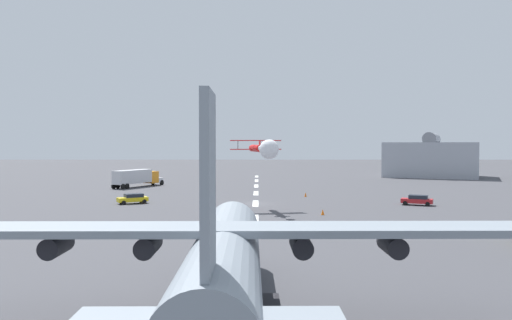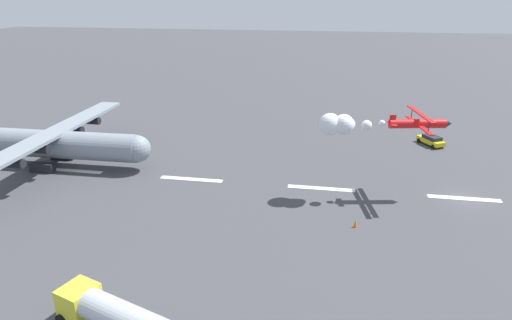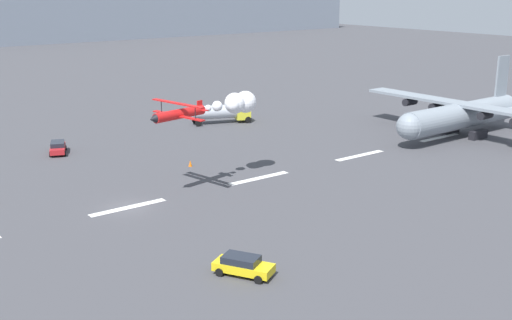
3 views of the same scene
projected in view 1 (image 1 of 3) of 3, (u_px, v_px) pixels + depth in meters
The scene contains 17 objects.
ground_plane at pixel (256, 203), 77.45m from camera, with size 440.00×440.00×0.00m, color #424247.
runway_stripe_0 at pixel (257, 176), 142.15m from camera, with size 8.00×0.90×0.01m, color white.
runway_stripe_1 at pixel (257, 181), 125.97m from camera, with size 8.00×0.90×0.01m, color white.
runway_stripe_2 at pixel (256, 186), 109.80m from camera, with size 8.00×0.90×0.01m, color white.
runway_stripe_3 at pixel (256, 193), 93.63m from camera, with size 8.00×0.90×0.01m, color white.
runway_stripe_4 at pixel (256, 203), 77.45m from camera, with size 8.00×0.90×0.01m, color white.
runway_stripe_5 at pixel (255, 219), 61.28m from camera, with size 8.00×0.90×0.01m, color white.
runway_stripe_6 at pixel (254, 246), 45.10m from camera, with size 8.00×0.90×0.01m, color white.
runway_stripe_7 at pixel (251, 303), 28.93m from camera, with size 8.00×0.90×0.01m, color white.
cargo_transport_plane at pixel (225, 254), 27.04m from camera, with size 24.40×32.30×10.91m.
stunt_biplane_red at pixel (266, 149), 64.30m from camera, with size 14.42×7.30×2.42m.
semi_truck_orange at pixel (137, 177), 107.23m from camera, with size 13.41×8.77×3.70m.
followme_car_yellow at pixel (133, 198), 77.31m from camera, with size 3.81×4.83×1.52m.
airport_staff_sedan at pixel (417, 200), 75.27m from camera, with size 3.41×4.90×1.52m.
hangar_building at pixel (431, 159), 141.02m from camera, with size 26.87×29.91×12.35m.
traffic_cone_near at pixel (306, 195), 87.45m from camera, with size 0.44×0.44×0.75m, color orange.
traffic_cone_far at pixel (323, 212), 64.91m from camera, with size 0.44×0.44×0.75m, color orange.
Camera 1 is at (77.20, 0.41, 9.16)m, focal length 35.23 mm.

